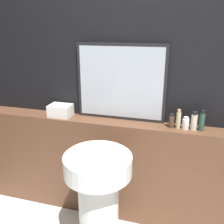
# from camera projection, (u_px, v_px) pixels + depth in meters

# --- Properties ---
(wall_back) EXTENTS (8.00, 0.06, 2.50)m
(wall_back) POSITION_uv_depth(u_px,v_px,m) (125.00, 84.00, 2.16)
(wall_back) COLOR black
(wall_back) RESTS_ON ground_plane
(vanity_counter) EXTENTS (2.99, 0.20, 0.95)m
(vanity_counter) POSITION_uv_depth(u_px,v_px,m) (120.00, 170.00, 2.29)
(vanity_counter) COLOR brown
(vanity_counter) RESTS_ON ground_plane
(pedestal_sink) EXTENTS (0.49, 0.49, 0.87)m
(pedestal_sink) POSITION_uv_depth(u_px,v_px,m) (98.00, 196.00, 1.86)
(pedestal_sink) COLOR white
(pedestal_sink) RESTS_ON ground_plane
(mirror) EXTENTS (0.77, 0.03, 0.65)m
(mirror) POSITION_uv_depth(u_px,v_px,m) (121.00, 83.00, 2.11)
(mirror) COLOR black
(mirror) RESTS_ON vanity_counter
(towel_stack) EXTENTS (0.20, 0.15, 0.11)m
(towel_stack) POSITION_uv_depth(u_px,v_px,m) (61.00, 110.00, 2.27)
(towel_stack) COLOR silver
(towel_stack) RESTS_ON vanity_counter
(shampoo_bottle) EXTENTS (0.04, 0.04, 0.12)m
(shampoo_bottle) POSITION_uv_depth(u_px,v_px,m) (171.00, 121.00, 2.01)
(shampoo_bottle) COLOR #4C3823
(shampoo_bottle) RESTS_ON vanity_counter
(conditioner_bottle) EXTENTS (0.04, 0.04, 0.16)m
(conditioner_bottle) POSITION_uv_depth(u_px,v_px,m) (178.00, 120.00, 1.99)
(conditioner_bottle) COLOR #C6B284
(conditioner_bottle) RESTS_ON vanity_counter
(lotion_bottle) EXTENTS (0.05, 0.05, 0.10)m
(lotion_bottle) POSITION_uv_depth(u_px,v_px,m) (186.00, 123.00, 1.98)
(lotion_bottle) COLOR white
(lotion_bottle) RESTS_ON vanity_counter
(body_wash_bottle) EXTENTS (0.05, 0.05, 0.15)m
(body_wash_bottle) POSITION_uv_depth(u_px,v_px,m) (194.00, 121.00, 1.96)
(body_wash_bottle) COLOR beige
(body_wash_bottle) RESTS_ON vanity_counter
(hand_soap_bottle) EXTENTS (0.04, 0.04, 0.17)m
(hand_soap_bottle) POSITION_uv_depth(u_px,v_px,m) (202.00, 121.00, 1.94)
(hand_soap_bottle) COLOR #2D4C3D
(hand_soap_bottle) RESTS_ON vanity_counter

